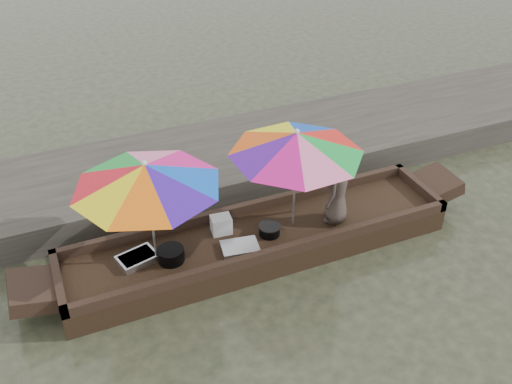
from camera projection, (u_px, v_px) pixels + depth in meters
name	position (u px, v px, depth m)	size (l,w,h in m)	color
water	(259.00, 252.00, 8.25)	(80.00, 80.00, 0.00)	#272C1E
dock	(208.00, 164.00, 9.78)	(22.00, 2.20, 0.50)	#2D2B26
boat_hull	(259.00, 243.00, 8.15)	(5.56, 1.20, 0.35)	black
cooking_pot	(171.00, 255.00, 7.53)	(0.35, 0.35, 0.19)	black
tray_crayfish	(137.00, 258.00, 7.55)	(0.50, 0.35, 0.09)	silver
tray_scallop	(240.00, 247.00, 7.76)	(0.50, 0.35, 0.06)	silver
charcoal_grill	(269.00, 230.00, 8.00)	(0.29, 0.29, 0.14)	black
supply_bag	(221.00, 225.00, 8.01)	(0.28, 0.22, 0.26)	silver
vendor	(338.00, 189.00, 8.01)	(0.53, 0.35, 1.08)	#3D332C
umbrella_bow	(151.00, 214.00, 7.14)	(1.86, 1.86, 1.55)	#E51480
umbrella_stern	(295.00, 180.00, 7.79)	(1.83, 1.83, 1.55)	red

